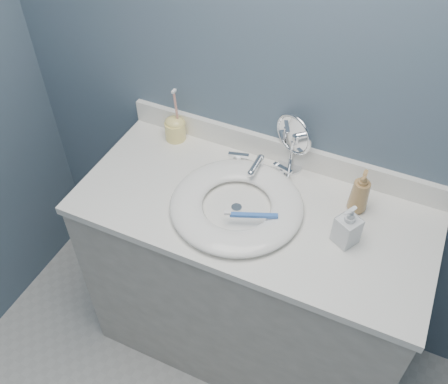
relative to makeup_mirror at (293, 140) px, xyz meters
The scene contains 12 objects.
back_wall 0.20m from the makeup_mirror, 141.66° to the left, with size 2.20×0.02×2.40m, color #4A5F70.
vanity_cabinet 0.63m from the makeup_mirror, 100.45° to the right, with size 1.20×0.55×0.85m, color beige.
countertop 0.28m from the makeup_mirror, 100.45° to the right, with size 1.22×0.57×0.03m, color white.
backsplash 0.10m from the makeup_mirror, 152.54° to the left, with size 1.22×0.02×0.09m, color white.
basin 0.31m from the makeup_mirror, 109.24° to the right, with size 0.45×0.45×0.04m, color white, non-canonical shape.
drain 0.31m from the makeup_mirror, 109.24° to the right, with size 0.04×0.04×0.01m, color silver.
faucet 0.16m from the makeup_mirror, 142.22° to the right, with size 0.25×0.13×0.07m.
makeup_mirror is the anchor object (origin of this frame).
soap_bottle_amber 0.29m from the makeup_mirror, 20.76° to the right, with size 0.07×0.07×0.17m, color #A37C49.
soap_bottle_clear 0.38m from the makeup_mirror, 42.85° to the right, with size 0.07×0.07×0.15m, color silver.
toothbrush_holder 0.47m from the makeup_mirror, behind, with size 0.08×0.08×0.23m.
toothbrush_lying 0.33m from the makeup_mirror, 94.06° to the right, with size 0.17×0.08×0.02m.
Camera 1 is at (0.39, -0.11, 2.12)m, focal length 40.00 mm.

